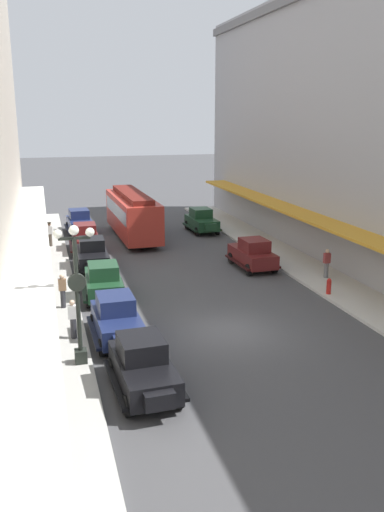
{
  "coord_description": "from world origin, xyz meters",
  "views": [
    {
      "loc": [
        -7.38,
        -20.27,
        9.02
      ],
      "look_at": [
        0.0,
        6.0,
        1.8
      ],
      "focal_mm": 37.78,
      "sensor_mm": 36.0,
      "label": 1
    }
  ],
  "objects_px": {
    "parked_car_1": "(92,253)",
    "streetcar": "(133,213)",
    "parked_car_4": "(85,237)",
    "pedestrian_2": "(73,319)",
    "pedestrian_0": "(50,234)",
    "parked_car_0": "(143,365)",
    "pedestrian_4": "(327,263)",
    "parked_car_3": "(253,253)",
    "parked_car_2": "(202,220)",
    "pedestrian_1": "(63,291)",
    "parked_car_5": "(103,280)",
    "lamp_post_with_clock": "(77,289)",
    "pedestrian_5": "(34,282)",
    "fire_hydrant": "(329,286)",
    "parked_car_6": "(80,221)",
    "parked_car_7": "(117,318)",
    "pedestrian_3": "(29,245)"
  },
  "relations": [
    {
      "from": "parked_car_4",
      "to": "pedestrian_2",
      "type": "distance_m",
      "value": 15.2
    },
    {
      "from": "parked_car_3",
      "to": "pedestrian_0",
      "type": "relative_size",
      "value": 2.57
    },
    {
      "from": "parked_car_2",
      "to": "pedestrian_1",
      "type": "distance_m",
      "value": 18.88
    },
    {
      "from": "pedestrian_1",
      "to": "pedestrian_0",
      "type": "bearing_deg",
      "value": 91.21
    },
    {
      "from": "parked_car_1",
      "to": "streetcar",
      "type": "relative_size",
      "value": 0.45
    },
    {
      "from": "parked_car_7",
      "to": "pedestrian_5",
      "type": "relative_size",
      "value": 2.56
    },
    {
      "from": "parked_car_1",
      "to": "lamp_post_with_clock",
      "type": "height_order",
      "value": "lamp_post_with_clock"
    },
    {
      "from": "parked_car_0",
      "to": "fire_hydrant",
      "type": "relative_size",
      "value": 5.26
    },
    {
      "from": "parked_car_0",
      "to": "parked_car_4",
      "type": "xyz_separation_m",
      "value": [
        -0.22,
        19.85,
        0.0
      ]
    },
    {
      "from": "fire_hydrant",
      "to": "pedestrian_4",
      "type": "relative_size",
      "value": 0.5
    },
    {
      "from": "parked_car_3",
      "to": "parked_car_7",
      "type": "distance_m",
      "value": 12.53
    },
    {
      "from": "lamp_post_with_clock",
      "to": "pedestrian_5",
      "type": "bearing_deg",
      "value": 101.71
    },
    {
      "from": "parked_car_2",
      "to": "streetcar",
      "type": "distance_m",
      "value": 5.71
    },
    {
      "from": "lamp_post_with_clock",
      "to": "fire_hydrant",
      "type": "bearing_deg",
      "value": 19.62
    },
    {
      "from": "parked_car_4",
      "to": "parked_car_6",
      "type": "distance_m",
      "value": 5.85
    },
    {
      "from": "parked_car_5",
      "to": "lamp_post_with_clock",
      "type": "relative_size",
      "value": 0.84
    },
    {
      "from": "parked_car_2",
      "to": "parked_car_4",
      "type": "xyz_separation_m",
      "value": [
        -9.34,
        -3.79,
        0.0
      ]
    },
    {
      "from": "parked_car_3",
      "to": "parked_car_7",
      "type": "bearing_deg",
      "value": -138.18
    },
    {
      "from": "streetcar",
      "to": "pedestrian_2",
      "type": "xyz_separation_m",
      "value": [
        -5.53,
        -18.14,
        -0.91
      ]
    },
    {
      "from": "pedestrian_4",
      "to": "fire_hydrant",
      "type": "bearing_deg",
      "value": -116.62
    },
    {
      "from": "parked_car_3",
      "to": "parked_car_0",
      "type": "bearing_deg",
      "value": -125.22
    },
    {
      "from": "parked_car_3",
      "to": "pedestrian_4",
      "type": "distance_m",
      "value": 4.55
    },
    {
      "from": "pedestrian_4",
      "to": "pedestrian_5",
      "type": "xyz_separation_m",
      "value": [
        -15.65,
        0.72,
        0.02
      ]
    },
    {
      "from": "pedestrian_0",
      "to": "pedestrian_3",
      "type": "xyz_separation_m",
      "value": [
        -1.38,
        -2.98,
        -0.02
      ]
    },
    {
      "from": "pedestrian_5",
      "to": "parked_car_4",
      "type": "bearing_deg",
      "value": 71.18
    },
    {
      "from": "pedestrian_0",
      "to": "pedestrian_2",
      "type": "xyz_separation_m",
      "value": [
        0.51,
        -16.59,
        -0.02
      ]
    },
    {
      "from": "parked_car_5",
      "to": "parked_car_4",
      "type": "bearing_deg",
      "value": 90.27
    },
    {
      "from": "pedestrian_0",
      "to": "pedestrian_3",
      "type": "distance_m",
      "value": 3.28
    },
    {
      "from": "parked_car_6",
      "to": "parked_car_7",
      "type": "relative_size",
      "value": 1.01
    },
    {
      "from": "parked_car_5",
      "to": "pedestrian_5",
      "type": "xyz_separation_m",
      "value": [
        -3.33,
        0.37,
        0.07
      ]
    },
    {
      "from": "parked_car_4",
      "to": "fire_hydrant",
      "type": "bearing_deg",
      "value": -49.31
    },
    {
      "from": "parked_car_2",
      "to": "fire_hydrant",
      "type": "xyz_separation_m",
      "value": [
        1.75,
        -16.69,
        -0.38
      ]
    },
    {
      "from": "lamp_post_with_clock",
      "to": "pedestrian_1",
      "type": "xyz_separation_m",
      "value": [
        -0.35,
        6.15,
        -2.0
      ]
    },
    {
      "from": "fire_hydrant",
      "to": "pedestrian_4",
      "type": "height_order",
      "value": "pedestrian_4"
    },
    {
      "from": "lamp_post_with_clock",
      "to": "pedestrian_0",
      "type": "bearing_deg",
      "value": 91.86
    },
    {
      "from": "parked_car_1",
      "to": "pedestrian_5",
      "type": "relative_size",
      "value": 2.58
    },
    {
      "from": "parked_car_1",
      "to": "streetcar",
      "type": "distance_m",
      "value": 8.46
    },
    {
      "from": "pedestrian_5",
      "to": "parked_car_5",
      "type": "bearing_deg",
      "value": -6.37
    },
    {
      "from": "parked_car_0",
      "to": "streetcar",
      "type": "relative_size",
      "value": 0.45
    },
    {
      "from": "parked_car_3",
      "to": "pedestrian_0",
      "type": "xyz_separation_m",
      "value": [
        -11.58,
        8.47,
        0.07
      ]
    },
    {
      "from": "parked_car_1",
      "to": "parked_car_6",
      "type": "distance_m",
      "value": 10.33
    },
    {
      "from": "parked_car_4",
      "to": "pedestrian_0",
      "type": "xyz_separation_m",
      "value": [
        -2.28,
        1.49,
        0.07
      ]
    },
    {
      "from": "parked_car_0",
      "to": "parked_car_5",
      "type": "distance_m",
      "value": 9.86
    },
    {
      "from": "parked_car_0",
      "to": "pedestrian_4",
      "type": "height_order",
      "value": "parked_car_0"
    },
    {
      "from": "parked_car_6",
      "to": "streetcar",
      "type": "bearing_deg",
      "value": -37.15
    },
    {
      "from": "parked_car_0",
      "to": "parked_car_3",
      "type": "distance_m",
      "value": 15.76
    },
    {
      "from": "pedestrian_2",
      "to": "pedestrian_3",
      "type": "bearing_deg",
      "value": 97.88
    },
    {
      "from": "parked_car_4",
      "to": "pedestrian_1",
      "type": "bearing_deg",
      "value": -100.07
    },
    {
      "from": "pedestrian_0",
      "to": "pedestrian_1",
      "type": "distance_m",
      "value": 12.79
    },
    {
      "from": "parked_car_5",
      "to": "pedestrian_2",
      "type": "height_order",
      "value": "parked_car_5"
    }
  ]
}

